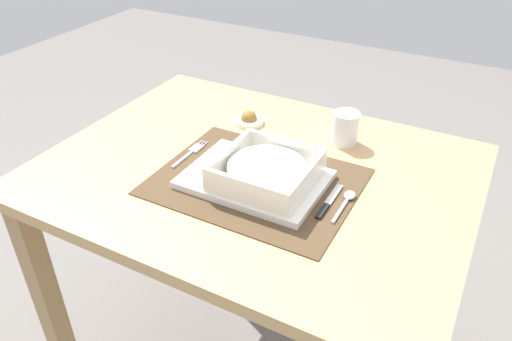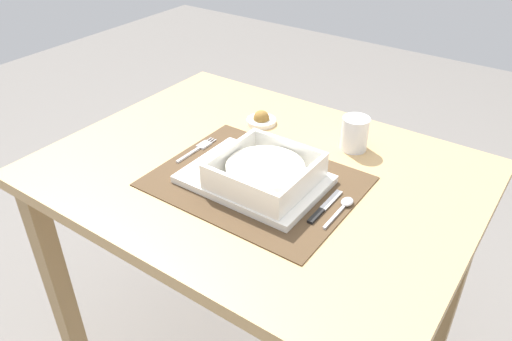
{
  "view_description": "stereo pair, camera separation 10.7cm",
  "coord_description": "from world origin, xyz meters",
  "px_view_note": "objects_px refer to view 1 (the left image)",
  "views": [
    {
      "loc": [
        0.45,
        -0.84,
        1.35
      ],
      "look_at": [
        0.03,
        -0.05,
        0.76
      ],
      "focal_mm": 34.83,
      "sensor_mm": 36.0,
      "label": 1
    },
    {
      "loc": [
        0.55,
        -0.79,
        1.35
      ],
      "look_at": [
        0.03,
        -0.05,
        0.76
      ],
      "focal_mm": 34.83,
      "sensor_mm": 36.0,
      "label": 2
    }
  ],
  "objects_px": {
    "dining_table": "(256,204)",
    "spoon": "(348,198)",
    "porridge_bowl": "(267,172)",
    "condiment_saucer": "(249,120)",
    "butter_knife": "(328,203)",
    "drinking_glass": "(345,130)",
    "fork": "(192,152)"
  },
  "relations": [
    {
      "from": "dining_table",
      "to": "fork",
      "type": "relative_size",
      "value": 7.18
    },
    {
      "from": "butter_knife",
      "to": "drinking_glass",
      "type": "distance_m",
      "value": 0.27
    },
    {
      "from": "fork",
      "to": "drinking_glass",
      "type": "xyz_separation_m",
      "value": [
        0.3,
        0.22,
        0.03
      ]
    },
    {
      "from": "fork",
      "to": "spoon",
      "type": "bearing_deg",
      "value": 0.16
    },
    {
      "from": "dining_table",
      "to": "butter_knife",
      "type": "height_order",
      "value": "butter_knife"
    },
    {
      "from": "condiment_saucer",
      "to": "porridge_bowl",
      "type": "bearing_deg",
      "value": -53.95
    },
    {
      "from": "drinking_glass",
      "to": "butter_knife",
      "type": "bearing_deg",
      "value": -77.18
    },
    {
      "from": "porridge_bowl",
      "to": "drinking_glass",
      "type": "xyz_separation_m",
      "value": [
        0.08,
        0.27,
        -0.0
      ]
    },
    {
      "from": "fork",
      "to": "porridge_bowl",
      "type": "bearing_deg",
      "value": -9.93
    },
    {
      "from": "fork",
      "to": "butter_knife",
      "type": "relative_size",
      "value": 1.05
    },
    {
      "from": "porridge_bowl",
      "to": "butter_knife",
      "type": "distance_m",
      "value": 0.14
    },
    {
      "from": "spoon",
      "to": "butter_knife",
      "type": "relative_size",
      "value": 0.89
    },
    {
      "from": "fork",
      "to": "spoon",
      "type": "distance_m",
      "value": 0.39
    },
    {
      "from": "dining_table",
      "to": "condiment_saucer",
      "type": "distance_m",
      "value": 0.25
    },
    {
      "from": "porridge_bowl",
      "to": "spoon",
      "type": "xyz_separation_m",
      "value": [
        0.17,
        0.04,
        -0.03
      ]
    },
    {
      "from": "drinking_glass",
      "to": "condiment_saucer",
      "type": "relative_size",
      "value": 1.06
    },
    {
      "from": "fork",
      "to": "condiment_saucer",
      "type": "relative_size",
      "value": 1.72
    },
    {
      "from": "porridge_bowl",
      "to": "fork",
      "type": "relative_size",
      "value": 1.45
    },
    {
      "from": "spoon",
      "to": "fork",
      "type": "bearing_deg",
      "value": -179.6
    },
    {
      "from": "butter_knife",
      "to": "drinking_glass",
      "type": "relative_size",
      "value": 1.56
    },
    {
      "from": "dining_table",
      "to": "butter_knife",
      "type": "distance_m",
      "value": 0.23
    },
    {
      "from": "porridge_bowl",
      "to": "fork",
      "type": "bearing_deg",
      "value": 168.89
    },
    {
      "from": "porridge_bowl",
      "to": "condiment_saucer",
      "type": "height_order",
      "value": "porridge_bowl"
    },
    {
      "from": "spoon",
      "to": "porridge_bowl",
      "type": "bearing_deg",
      "value": -166.39
    },
    {
      "from": "butter_knife",
      "to": "condiment_saucer",
      "type": "relative_size",
      "value": 1.65
    },
    {
      "from": "spoon",
      "to": "butter_knife",
      "type": "xyz_separation_m",
      "value": [
        -0.03,
        -0.03,
        -0.0
      ]
    },
    {
      "from": "dining_table",
      "to": "condiment_saucer",
      "type": "relative_size",
      "value": 12.36
    },
    {
      "from": "fork",
      "to": "butter_knife",
      "type": "height_order",
      "value": "butter_knife"
    },
    {
      "from": "condiment_saucer",
      "to": "dining_table",
      "type": "bearing_deg",
      "value": -56.95
    },
    {
      "from": "dining_table",
      "to": "spoon",
      "type": "relative_size",
      "value": 8.4
    },
    {
      "from": "porridge_bowl",
      "to": "spoon",
      "type": "height_order",
      "value": "porridge_bowl"
    },
    {
      "from": "butter_knife",
      "to": "condiment_saucer",
      "type": "height_order",
      "value": "condiment_saucer"
    }
  ]
}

